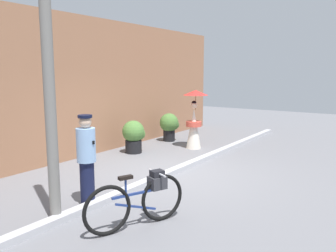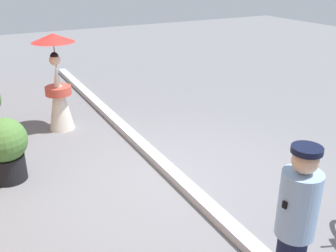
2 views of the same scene
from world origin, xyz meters
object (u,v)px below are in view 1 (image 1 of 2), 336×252
person_officer (86,158)px  utility_pole (48,73)px  potted_plant_small (170,125)px  person_with_parasol (194,119)px  potted_plant_by_door (134,135)px  bicycle_near_officer (140,199)px

person_officer → utility_pole: utility_pole is taller
person_officer → utility_pole: (-0.76, -0.06, 1.51)m
potted_plant_small → utility_pole: (-6.54, -2.19, 1.83)m
person_with_parasol → utility_pole: size_ratio=0.38×
person_officer → person_with_parasol: (5.24, 0.83, 0.04)m
potted_plant_by_door → bicycle_near_officer: bearing=-138.9°
potted_plant_small → person_officer: bearing=-159.8°
bicycle_near_officer → potted_plant_small: potted_plant_small is taller
utility_pole → person_officer: bearing=4.8°
potted_plant_small → utility_pole: 7.13m
potted_plant_small → utility_pole: bearing=-161.5°
bicycle_near_officer → person_officer: person_officer is taller
bicycle_near_officer → person_with_parasol: bearing=22.0°
potted_plant_by_door → potted_plant_small: (2.11, 0.14, 0.03)m
person_officer → person_with_parasol: person_with_parasol is taller
person_officer → person_with_parasol: bearing=8.9°
bicycle_near_officer → person_officer: size_ratio=0.98×
bicycle_near_officer → potted_plant_by_door: bearing=41.1°
potted_plant_by_door → utility_pole: bearing=-155.2°
person_with_parasol → potted_plant_by_door: person_with_parasol is taller
potted_plant_by_door → person_officer: bearing=-151.6°
person_officer → bicycle_near_officer: bearing=-96.5°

